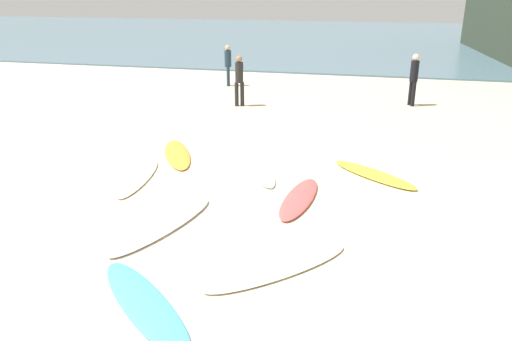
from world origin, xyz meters
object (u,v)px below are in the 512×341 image
object	(u,v)px
surfboard_2	(177,154)
surfboard_4	(299,198)
surfboard_6	(139,177)
beachgoer_far	(228,63)
beachgoer_mid	(239,78)
beachgoer_near	(414,77)
surfboard_0	(374,174)
surfboard_7	(144,304)
surfboard_3	(260,169)
surfboard_1	(163,225)
surfboard_5	(278,267)

from	to	relation	value
surfboard_2	surfboard_4	xyz separation A→B (m)	(3.41, -1.99, 0.01)
surfboard_6	beachgoer_far	distance (m)	11.12
surfboard_2	beachgoer_mid	size ratio (longest dim) A/B	1.37
surfboard_6	beachgoer_near	distance (m)	10.87
surfboard_0	surfboard_7	world-z (taller)	surfboard_0
surfboard_3	surfboard_1	bearing A→B (deg)	48.50
surfboard_5	surfboard_6	xyz separation A→B (m)	(-3.73, 2.88, -0.00)
surfboard_5	surfboard_7	world-z (taller)	surfboard_7
surfboard_3	beachgoer_mid	world-z (taller)	beachgoer_mid
surfboard_7	beachgoer_far	world-z (taller)	beachgoer_far
surfboard_3	surfboard_4	bearing A→B (deg)	103.49
surfboard_0	surfboard_6	xyz separation A→B (m)	(-5.00, -1.41, -0.01)
surfboard_1	surfboard_4	xyz separation A→B (m)	(2.11, 1.74, -0.00)
surfboard_6	beachgoer_far	bearing A→B (deg)	-91.95
surfboard_0	surfboard_2	size ratio (longest dim) A/B	0.94
surfboard_0	beachgoer_mid	world-z (taller)	beachgoer_mid
surfboard_1	surfboard_3	size ratio (longest dim) A/B	1.09
surfboard_0	surfboard_4	distance (m)	2.20
beachgoer_near	beachgoer_mid	xyz separation A→B (m)	(-5.90, -1.56, -0.03)
beachgoer_mid	surfboard_0	bearing A→B (deg)	-71.56
beachgoer_mid	surfboard_3	bearing A→B (deg)	-90.41
surfboard_0	surfboard_3	size ratio (longest dim) A/B	0.95
surfboard_4	beachgoer_far	distance (m)	12.37
beachgoer_far	surfboard_2	bearing A→B (deg)	-7.48
surfboard_2	surfboard_1	bearing A→B (deg)	-98.64
surfboard_3	beachgoer_near	bearing A→B (deg)	-139.95
surfboard_4	surfboard_5	size ratio (longest dim) A/B	0.88
surfboard_5	surfboard_7	size ratio (longest dim) A/B	1.01
surfboard_1	surfboard_4	size ratio (longest dim) A/B	1.19
surfboard_0	beachgoer_far	bearing A→B (deg)	-107.47
surfboard_7	beachgoer_near	bearing A→B (deg)	-154.89
surfboard_4	surfboard_1	bearing A→B (deg)	44.13
beachgoer_near	beachgoer_far	xyz separation A→B (m)	(-7.43, 2.05, -0.07)
surfboard_6	beachgoer_mid	xyz separation A→B (m)	(0.19, 7.39, 0.95)
beachgoer_near	surfboard_1	bearing A→B (deg)	130.79
surfboard_1	beachgoer_far	size ratio (longest dim) A/B	1.53
surfboard_5	beachgoer_near	size ratio (longest dim) A/B	1.38
surfboard_3	beachgoer_far	world-z (taller)	beachgoer_far
surfboard_3	surfboard_4	size ratio (longest dim) A/B	1.09
surfboard_1	beachgoer_mid	world-z (taller)	beachgoer_mid
surfboard_6	surfboard_2	bearing A→B (deg)	-105.74
surfboard_4	beachgoer_near	world-z (taller)	beachgoer_near
beachgoer_far	beachgoer_near	bearing A→B (deg)	57.66
surfboard_2	beachgoer_far	world-z (taller)	beachgoer_far
beachgoer_mid	beachgoer_near	bearing A→B (deg)	-5.58
surfboard_2	surfboard_4	world-z (taller)	surfboard_4
surfboard_1	beachgoer_mid	size ratio (longest dim) A/B	1.48
surfboard_2	beachgoer_mid	xyz separation A→B (m)	(-0.02, 5.70, 0.95)
surfboard_6	surfboard_7	distance (m)	4.75
beachgoer_near	beachgoer_mid	size ratio (longest dim) A/B	1.03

